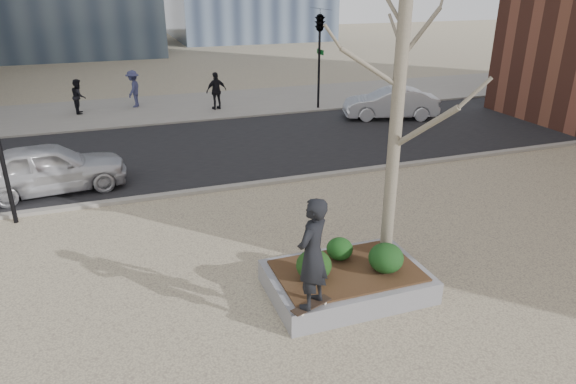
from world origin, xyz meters
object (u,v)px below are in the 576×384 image
object	(u,v)px
skateboard	(311,306)
planter	(347,281)
skateboarder	(312,254)
police_car	(49,168)

from	to	relation	value
skateboard	planter	bearing A→B (deg)	18.74
skateboarder	planter	bearing A→B (deg)	179.91
planter	skateboarder	size ratio (longest dim) A/B	1.52
planter	skateboard	bearing A→B (deg)	-141.34
planter	skateboard	xyz separation A→B (m)	(-1.10, -0.88, 0.26)
skateboard	police_car	size ratio (longest dim) A/B	0.19
skateboard	skateboarder	distance (m)	1.02
planter	skateboarder	world-z (taller)	skateboarder
planter	skateboarder	xyz separation A→B (m)	(-1.10, -0.88, 1.29)
police_car	planter	bearing A→B (deg)	-148.35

